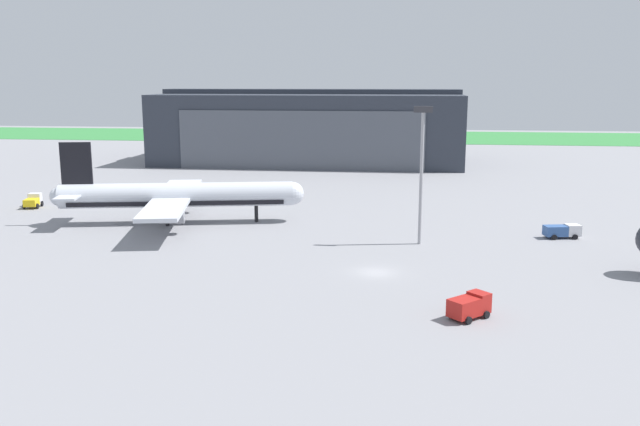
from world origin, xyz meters
TOP-DOWN VIEW (x-y plane):
  - ground_plane at (0.00, 0.00)m, footprint 440.00×440.00m
  - grass_field_strip at (0.00, 181.89)m, footprint 440.00×56.00m
  - maintenance_hangar at (-21.41, 102.64)m, footprint 77.12×38.20m
  - airliner_far_right at (-30.67, 22.66)m, footprint 36.93×33.82m
  - ops_van at (9.07, -13.63)m, footprint 4.24×4.19m
  - baggage_tug at (-59.21, 31.80)m, footprint 3.06×4.32m
  - stair_truck at (24.62, 19.66)m, footprint 5.09×2.92m
  - apron_light_mast at (5.18, 14.00)m, footprint 2.40×0.50m

SIDE VIEW (x-z plane):
  - ground_plane at x=0.00m, z-range 0.00..0.00m
  - grass_field_strip at x=0.00m, z-range 0.00..0.08m
  - stair_truck at x=24.62m, z-range 0.11..1.99m
  - baggage_tug at x=-59.21m, z-range 0.00..2.26m
  - ops_van at x=9.07m, z-range 0.07..2.26m
  - airliner_far_right at x=-30.67m, z-range -2.00..10.33m
  - maintenance_hangar at x=-21.41m, z-range -0.46..18.35m
  - apron_light_mast at x=5.18m, z-range 1.61..19.59m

